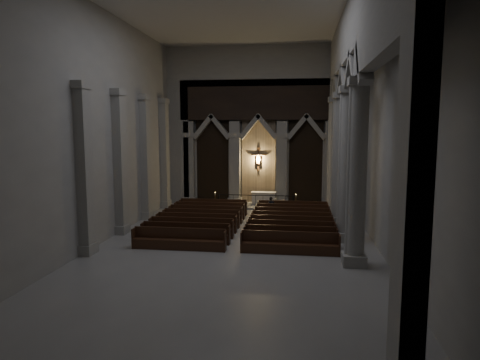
{
  "coord_description": "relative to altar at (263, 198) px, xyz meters",
  "views": [
    {
      "loc": [
        3.02,
        -20.99,
        5.97
      ],
      "look_at": [
        -0.24,
        3.0,
        2.96
      ],
      "focal_mm": 32.0,
      "sensor_mm": 36.0,
      "label": 1
    }
  ],
  "objects": [
    {
      "name": "left_pilasters",
      "position": [
        -7.23,
        -7.35,
        3.28
      ],
      "size": [
        0.6,
        13.0,
        8.03
      ],
      "color": "#9B9991",
      "rests_on": "ground"
    },
    {
      "name": "altar_rail",
      "position": [
        -0.48,
        -1.28,
        0.1
      ],
      "size": [
        5.55,
        0.09,
        1.09
      ],
      "color": "black",
      "rests_on": "ground"
    },
    {
      "name": "candle_stand_left",
      "position": [
        -3.42,
        -1.6,
        -0.29
      ],
      "size": [
        0.21,
        0.21,
        1.25
      ],
      "color": "olive",
      "rests_on": "ground"
    },
    {
      "name": "room",
      "position": [
        -0.48,
        -10.85,
        6.98
      ],
      "size": [
        24.0,
        24.1,
        12.0
      ],
      "color": "gray",
      "rests_on": "ground"
    },
    {
      "name": "worshipper",
      "position": [
        0.81,
        -3.72,
        0.04
      ],
      "size": [
        0.51,
        0.35,
        1.34
      ],
      "primitive_type": "imported",
      "rotation": [
        0.0,
        0.0,
        -0.07
      ],
      "color": "black",
      "rests_on": "ground"
    },
    {
      "name": "altar",
      "position": [
        0.0,
        0.0,
        0.0
      ],
      "size": [
        1.86,
        0.74,
        0.94
      ],
      "color": "beige",
      "rests_on": "sanctuary_step"
    },
    {
      "name": "candle_stand_right",
      "position": [
        2.44,
        -1.63,
        -0.29
      ],
      "size": [
        0.21,
        0.21,
        1.25
      ],
      "color": "olive",
      "rests_on": "ground"
    },
    {
      "name": "sanctuary_step",
      "position": [
        -0.48,
        -0.25,
        -0.55
      ],
      "size": [
        8.5,
        2.6,
        0.15
      ],
      "primitive_type": "cube",
      "color": "#9B9991",
      "rests_on": "ground"
    },
    {
      "name": "pews",
      "position": [
        -0.48,
        -7.75,
        -0.29
      ],
      "size": [
        10.07,
        9.04,
        1.04
      ],
      "color": "black",
      "rests_on": "ground"
    },
    {
      "name": "sanctuary_wall",
      "position": [
        -0.48,
        0.68,
        5.99
      ],
      "size": [
        14.0,
        0.77,
        12.0
      ],
      "color": "#9B9991",
      "rests_on": "ground"
    },
    {
      "name": "right_arcade",
      "position": [
        5.02,
        -9.52,
        7.2
      ],
      "size": [
        1.0,
        24.0,
        12.0
      ],
      "color": "#9B9991",
      "rests_on": "ground"
    }
  ]
}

